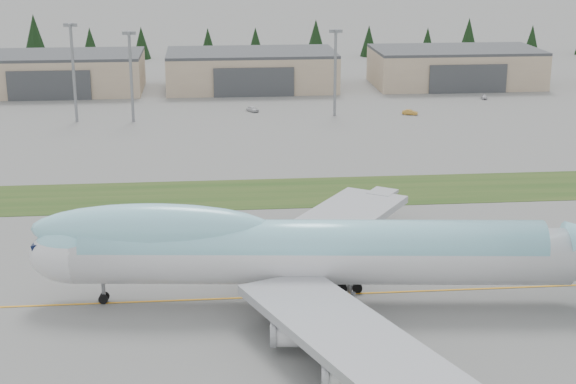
{
  "coord_description": "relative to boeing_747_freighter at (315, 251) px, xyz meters",
  "views": [
    {
      "loc": [
        -28.33,
        -102.45,
        44.85
      ],
      "look_at": [
        -16.79,
        19.17,
        8.0
      ],
      "focal_mm": 55.0,
      "sensor_mm": 36.0,
      "label": 1
    }
  ],
  "objects": [
    {
      "name": "ground",
      "position": [
        15.54,
        2.33,
        -6.94
      ],
      "size": [
        7000.0,
        7000.0,
        0.0
      ],
      "primitive_type": "plane",
      "color": "slate",
      "rests_on": "ground"
    },
    {
      "name": "grass_strip_far",
      "position": [
        15.54,
        47.33,
        -6.94
      ],
      "size": [
        400.0,
        18.0,
        0.08
      ],
      "primitive_type": "cube",
      "color": "#244318",
      "rests_on": "ground"
    },
    {
      "name": "taxiway_line_main",
      "position": [
        15.54,
        2.33,
        -6.94
      ],
      "size": [
        400.0,
        0.4,
        0.02
      ],
      "primitive_type": "cube",
      "color": "orange",
      "rests_on": "ground"
    },
    {
      "name": "boeing_747_freighter",
      "position": [
        0.0,
        0.0,
        0.0
      ],
      "size": [
        80.04,
        68.63,
        21.04
      ],
      "rotation": [
        0.0,
        0.0,
        -0.1
      ],
      "color": "silver",
      "rests_on": "ground"
    },
    {
      "name": "hangar_left",
      "position": [
        -54.46,
        152.23,
        -1.55
      ],
      "size": [
        48.0,
        26.6,
        10.8
      ],
      "color": "tan",
      "rests_on": "ground"
    },
    {
      "name": "hangar_center",
      "position": [
        0.54,
        152.23,
        -1.55
      ],
      "size": [
        48.0,
        26.6,
        10.8
      ],
      "color": "tan",
      "rests_on": "ground"
    },
    {
      "name": "hangar_right",
      "position": [
        60.54,
        152.23,
        -1.55
      ],
      "size": [
        48.0,
        26.6,
        10.8
      ],
      "color": "tan",
      "rests_on": "ground"
    },
    {
      "name": "floodlight_masts",
      "position": [
        -35.76,
        110.9,
        8.87
      ],
      "size": [
        105.72,
        5.67,
        24.35
      ],
      "color": "gray",
      "rests_on": "ground"
    },
    {
      "name": "service_vehicle_a",
      "position": [
        -1.06,
        118.88,
        -6.94
      ],
      "size": [
        3.49,
        4.25,
        1.37
      ],
      "primitive_type": "imported",
      "rotation": [
        0.0,
        0.0,
        0.56
      ],
      "color": "silver",
      "rests_on": "ground"
    },
    {
      "name": "service_vehicle_b",
      "position": [
        37.74,
        111.33,
        -6.94
      ],
      "size": [
        4.05,
        2.72,
        1.26
      ],
      "primitive_type": "imported",
      "rotation": [
        0.0,
        0.0,
        1.17
      ],
      "color": "#BA842E",
      "rests_on": "ground"
    },
    {
      "name": "service_vehicle_c",
      "position": [
        62.57,
        129.92,
        -6.94
      ],
      "size": [
        2.18,
        3.75,
        1.02
      ],
      "primitive_type": "imported",
      "rotation": [
        0.0,
        0.0,
        -0.22
      ],
      "color": "#AAA9AD",
      "rests_on": "ground"
    },
    {
      "name": "conifer_belt",
      "position": [
        14.82,
        213.42,
        -0.11
      ],
      "size": [
        270.47,
        15.6,
        16.15
      ],
      "color": "black",
      "rests_on": "ground"
    }
  ]
}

